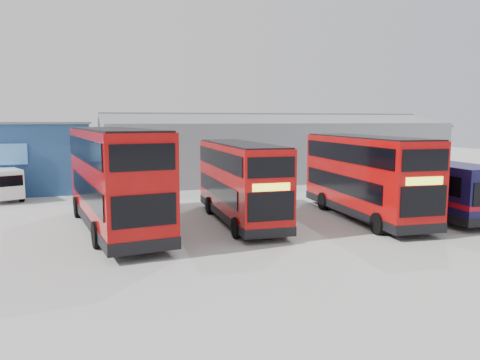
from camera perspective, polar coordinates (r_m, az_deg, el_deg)
ground_plane at (r=22.48m, az=3.56°, el=-6.21°), size 120.00×120.00×0.00m
office_block at (r=38.90m, az=-26.66°, el=2.60°), size 12.30×8.32×5.12m
maintenance_shed at (r=43.48m, az=3.83°, el=3.80°), size 30.50×12.00×5.89m
double_decker_left at (r=22.93m, az=-15.03°, el=-0.03°), size 4.26×11.74×4.86m
double_decker_centre at (r=24.14m, az=-0.01°, el=-0.33°), size 2.73×9.77×4.10m
double_decker_right at (r=25.93m, az=14.93°, el=0.30°), size 3.28×10.59×4.41m
single_decker_blue at (r=28.83m, az=20.94°, el=-0.67°), size 3.15×11.21×3.01m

